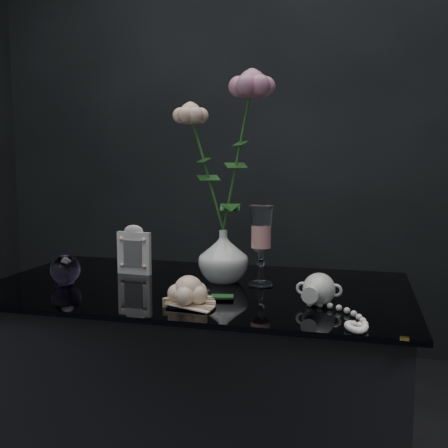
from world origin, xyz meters
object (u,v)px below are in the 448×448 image
(picture_frame, at_px, (134,250))
(paperweight, at_px, (65,269))
(loose_rose, at_px, (189,291))
(vase, at_px, (223,256))
(pearl_jar, at_px, (319,288))
(wine_glass, at_px, (261,246))

(picture_frame, bearing_deg, paperweight, -124.51)
(picture_frame, bearing_deg, loose_rose, -43.22)
(vase, bearing_deg, paperweight, -162.18)
(pearl_jar, bearing_deg, loose_rose, -162.27)
(wine_glass, relative_size, picture_frame, 1.47)
(paperweight, relative_size, loose_rose, 0.39)
(wine_glass, relative_size, paperweight, 2.69)
(vase, distance_m, loose_rose, 0.24)
(paperweight, bearing_deg, picture_frame, 51.59)
(vase, distance_m, paperweight, 0.40)
(paperweight, bearing_deg, pearl_jar, -2.82)
(vase, distance_m, picture_frame, 0.26)
(vase, height_order, wine_glass, wine_glass)
(vase, distance_m, wine_glass, 0.11)
(picture_frame, relative_size, paperweight, 1.83)
(pearl_jar, bearing_deg, vase, 150.10)
(vase, relative_size, pearl_jar, 0.52)
(paperweight, relative_size, pearl_jar, 0.29)
(loose_rose, bearing_deg, wine_glass, 80.32)
(loose_rose, bearing_deg, vase, 103.82)
(wine_glass, bearing_deg, paperweight, -166.91)
(wine_glass, distance_m, picture_frame, 0.37)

